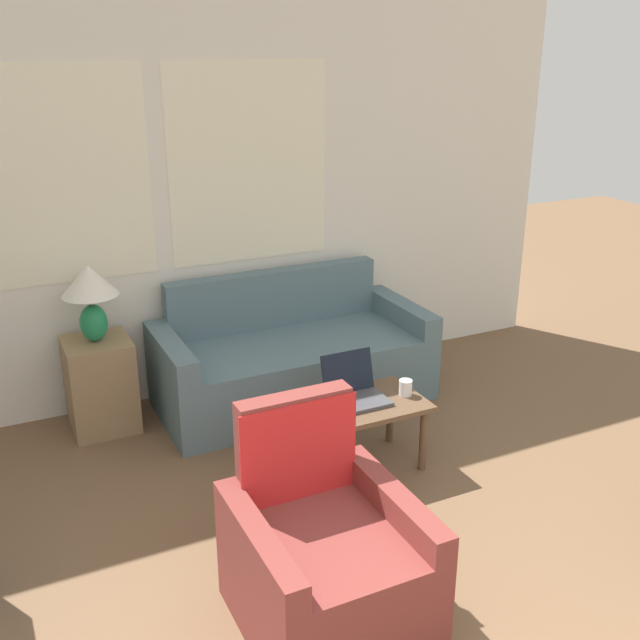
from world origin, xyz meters
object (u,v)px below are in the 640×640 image
(laptop, at_px, (355,390))
(book_red, at_px, (302,406))
(cup_navy, at_px, (406,388))
(cup_yellow, at_px, (328,414))
(armchair, at_px, (323,560))
(table_lamp, at_px, (90,290))
(couch, at_px, (290,361))
(coffee_table, at_px, (351,414))

(laptop, relative_size, book_red, 1.40)
(cup_navy, height_order, cup_yellow, cup_yellow)
(armchair, distance_m, table_lamp, 2.26)
(couch, relative_size, table_lamp, 3.76)
(table_lamp, distance_m, coffee_table, 1.72)
(couch, height_order, armchair, armchair)
(armchair, distance_m, coffee_table, 1.18)
(table_lamp, xyz_separation_m, cup_navy, (1.51, -1.15, -0.46))
(couch, xyz_separation_m, cup_yellow, (-0.27, -1.12, 0.19))
(cup_navy, bearing_deg, book_red, 170.49)
(cup_navy, bearing_deg, table_lamp, 142.63)
(couch, relative_size, cup_navy, 19.72)
(book_red, bearing_deg, cup_yellow, -72.54)
(couch, xyz_separation_m, coffee_table, (-0.07, -1.00, 0.09))
(cup_navy, bearing_deg, coffee_table, 175.98)
(couch, xyz_separation_m, armchair, (-0.72, -1.98, 0.01))
(armchair, bearing_deg, cup_navy, 43.85)
(armchair, bearing_deg, cup_yellow, 62.27)
(armchair, relative_size, cup_yellow, 9.56)
(book_red, bearing_deg, laptop, -4.11)
(cup_yellow, height_order, book_red, cup_yellow)
(coffee_table, xyz_separation_m, book_red, (-0.26, 0.08, 0.07))
(laptop, height_order, cup_yellow, laptop)
(armchair, height_order, laptop, armchair)
(laptop, bearing_deg, cup_yellow, -145.66)
(coffee_table, bearing_deg, table_lamp, 136.04)
(laptop, distance_m, book_red, 0.32)
(coffee_table, distance_m, cup_yellow, 0.26)
(couch, distance_m, book_red, 1.00)
(couch, height_order, cup_yellow, couch)
(table_lamp, relative_size, cup_yellow, 4.99)
(armchair, relative_size, coffee_table, 1.10)
(book_red, bearing_deg, cup_navy, -9.51)
(couch, bearing_deg, book_red, -109.91)
(book_red, bearing_deg, table_lamp, 130.73)
(cup_navy, xyz_separation_m, cup_yellow, (-0.54, -0.10, 0.00))
(table_lamp, height_order, laptop, table_lamp)
(laptop, relative_size, cup_navy, 3.43)
(couch, bearing_deg, table_lamp, 174.23)
(coffee_table, xyz_separation_m, cup_navy, (0.34, -0.02, 0.10))
(table_lamp, bearing_deg, coffee_table, -43.96)
(couch, xyz_separation_m, cup_navy, (0.27, -1.03, 0.19))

